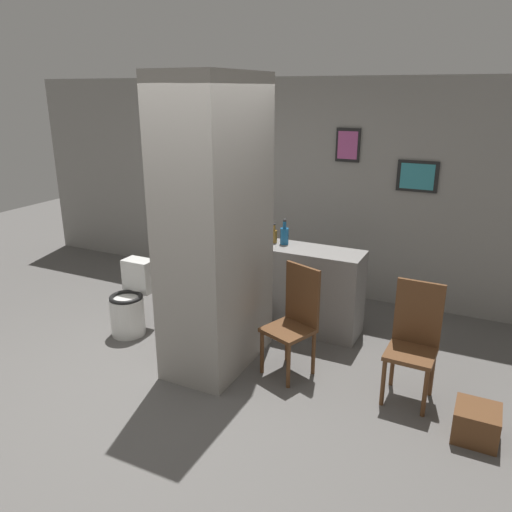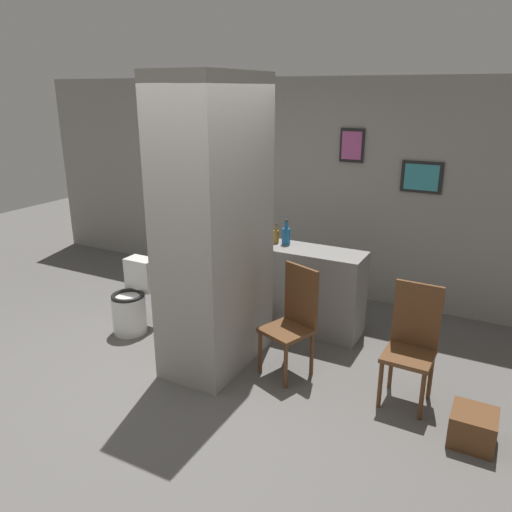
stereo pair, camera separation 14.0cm
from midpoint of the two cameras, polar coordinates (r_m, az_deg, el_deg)
ground_plane at (r=4.59m, az=-8.57°, el=-14.09°), size 14.00×14.00×0.00m
wall_back at (r=6.28m, az=5.22°, el=7.86°), size 8.00×0.09×2.60m
pillar_center at (r=4.40m, az=-3.85°, el=3.25°), size 0.66×1.08×2.60m
counter_shelf at (r=5.31m, az=6.05°, el=-3.78°), size 1.28×0.44×0.90m
toilet at (r=5.44m, az=-13.19°, el=-5.08°), size 0.35×0.51×0.75m
chair_near_pillar at (r=4.48m, az=5.16°, el=-7.07°), size 0.49×0.49×1.00m
chair_by_doorway at (r=4.29m, az=18.30°, el=-9.20°), size 0.39×0.39×1.00m
bicycle at (r=5.77m, az=-2.95°, el=-2.74°), size 1.76×0.42×0.76m
bottle_tall at (r=5.26m, az=4.22°, el=2.39°), size 0.09×0.09×0.28m
bottle_short at (r=5.31m, az=3.06°, el=2.32°), size 0.06×0.06×0.21m
floor_crate at (r=4.16m, az=24.48°, el=-17.42°), size 0.32×0.32×0.25m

